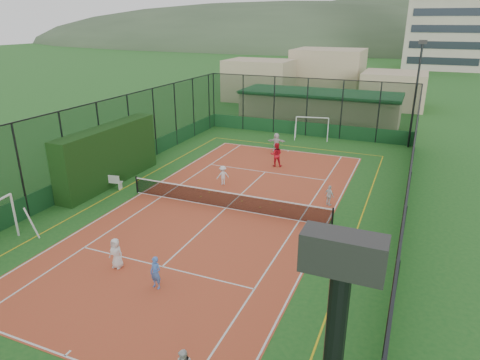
# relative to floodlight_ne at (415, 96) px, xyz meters

# --- Properties ---
(ground) EXTENTS (300.00, 300.00, 0.00)m
(ground) POSITION_rel_floodlight_ne_xyz_m (-8.60, -16.60, -4.12)
(ground) COLOR #1F5B20
(ground) RESTS_ON ground
(court_slab) EXTENTS (11.17, 23.97, 0.01)m
(court_slab) POSITION_rel_floodlight_ne_xyz_m (-8.60, -16.60, -4.12)
(court_slab) COLOR #C7402C
(court_slab) RESTS_ON ground
(tennis_net) EXTENTS (11.67, 0.12, 1.06)m
(tennis_net) POSITION_rel_floodlight_ne_xyz_m (-8.60, -16.60, -3.59)
(tennis_net) COLOR black
(tennis_net) RESTS_ON ground
(perimeter_fence) EXTENTS (18.12, 34.12, 5.00)m
(perimeter_fence) POSITION_rel_floodlight_ne_xyz_m (-8.60, -16.60, -1.62)
(perimeter_fence) COLOR black
(perimeter_fence) RESTS_ON ground
(floodlight_ne) EXTENTS (0.60, 0.26, 8.25)m
(floodlight_ne) POSITION_rel_floodlight_ne_xyz_m (0.00, 0.00, 0.00)
(floodlight_ne) COLOR black
(floodlight_ne) RESTS_ON ground
(clubhouse) EXTENTS (15.20, 7.20, 3.15)m
(clubhouse) POSITION_rel_floodlight_ne_xyz_m (-8.60, 5.40, -2.55)
(clubhouse) COLOR tan
(clubhouse) RESTS_ON ground
(distant_hills) EXTENTS (200.00, 60.00, 24.00)m
(distant_hills) POSITION_rel_floodlight_ne_xyz_m (-8.60, 133.40, -4.12)
(distant_hills) COLOR #384C33
(distant_hills) RESTS_ON ground
(hedge_left) EXTENTS (1.24, 8.24, 3.60)m
(hedge_left) POSITION_rel_floodlight_ne_xyz_m (-16.90, -15.81, -2.32)
(hedge_left) COLOR black
(hedge_left) RESTS_ON ground
(white_bench) EXTENTS (1.73, 0.72, 0.94)m
(white_bench) POSITION_rel_floodlight_ne_xyz_m (-16.40, -16.63, -3.65)
(white_bench) COLOR white
(white_bench) RESTS_ON ground
(futsal_goal_far) EXTENTS (2.94, 1.34, 1.83)m
(futsal_goal_far) POSITION_rel_floodlight_ne_xyz_m (-7.88, -0.34, -3.21)
(futsal_goal_far) COLOR white
(futsal_goal_far) RESTS_ON ground
(child_near_left) EXTENTS (0.64, 0.42, 1.31)m
(child_near_left) POSITION_rel_floodlight_ne_xyz_m (-10.30, -23.74, -3.46)
(child_near_left) COLOR white
(child_near_left) RESTS_ON court_slab
(child_near_mid) EXTENTS (0.52, 0.38, 1.31)m
(child_near_mid) POSITION_rel_floodlight_ne_xyz_m (-7.99, -24.34, -3.46)
(child_near_mid) COLOR #4E7FDD
(child_near_mid) RESTS_ON court_slab
(child_far_left) EXTENTS (0.89, 0.86, 1.22)m
(child_far_left) POSITION_rel_floodlight_ne_xyz_m (-10.26, -13.41, -3.51)
(child_far_left) COLOR white
(child_far_left) RESTS_ON court_slab
(child_far_right) EXTENTS (0.72, 0.61, 1.16)m
(child_far_right) POSITION_rel_floodlight_ne_xyz_m (-3.51, -14.04, -3.54)
(child_far_right) COLOR white
(child_far_right) RESTS_ON court_slab
(child_far_back) EXTENTS (1.43, 0.73, 1.47)m
(child_far_back) POSITION_rel_floodlight_ne_xyz_m (-9.45, -5.30, -3.38)
(child_far_back) COLOR silver
(child_far_back) RESTS_ON court_slab
(coach) EXTENTS (0.97, 0.84, 1.68)m
(coach) POSITION_rel_floodlight_ne_xyz_m (-8.34, -8.73, -3.27)
(coach) COLOR red
(coach) RESTS_ON court_slab
(tennis_balls) EXTENTS (4.89, 1.19, 0.07)m
(tennis_balls) POSITION_rel_floodlight_ne_xyz_m (-7.95, -15.35, -4.08)
(tennis_balls) COLOR #CCE033
(tennis_balls) RESTS_ON court_slab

